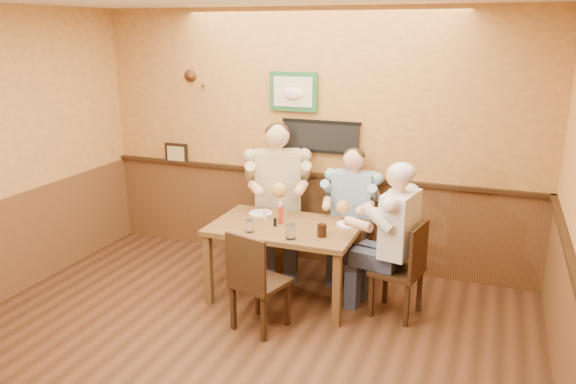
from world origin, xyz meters
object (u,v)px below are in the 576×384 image
object	(u,v)px
diner_white_elder	(398,249)
pepper_shaker	(275,222)
diner_tan_shirt	(278,203)
water_glass_mid	(291,232)
water_glass_left	(249,226)
cola_tumbler	(322,230)
dining_table	(285,234)
salt_shaker	(265,214)
chair_back_left	(278,222)
chair_right_end	(397,269)
diner_blue_polo	(352,218)
hot_sauce_bottle	(280,214)
chair_back_right	(352,235)
chair_near_side	(260,280)

from	to	relation	value
diner_white_elder	pepper_shaker	distance (m)	1.18
pepper_shaker	diner_white_elder	bearing A→B (deg)	3.99
diner_tan_shirt	diner_white_elder	xyz separation A→B (m)	(1.45, -0.68, -0.07)
pepper_shaker	water_glass_mid	bearing A→B (deg)	-45.94
water_glass_left	cola_tumbler	bearing A→B (deg)	10.64
dining_table	water_glass_left	size ratio (longest dim) A/B	12.32
dining_table	salt_shaker	bearing A→B (deg)	156.99
chair_back_left	cola_tumbler	world-z (taller)	chair_back_left
chair_right_end	diner_tan_shirt	size ratio (longest dim) A/B	0.63
dining_table	water_glass_left	distance (m)	0.41
diner_tan_shirt	water_glass_left	xyz separation A→B (m)	(0.12, -1.00, 0.08)
diner_blue_polo	salt_shaker	size ratio (longest dim) A/B	13.04
dining_table	cola_tumbler	xyz separation A→B (m)	(0.42, -0.17, 0.15)
chair_back_left	diner_blue_polo	world-z (taller)	diner_blue_polo
chair_back_left	water_glass_mid	size ratio (longest dim) A/B	7.49
chair_back_left	hot_sauce_bottle	xyz separation A→B (m)	(0.30, -0.67, 0.34)
hot_sauce_bottle	chair_back_left	bearing A→B (deg)	113.86
chair_back_right	cola_tumbler	bearing A→B (deg)	-92.31
water_glass_left	salt_shaker	bearing A→B (deg)	92.26
chair_back_right	cola_tumbler	world-z (taller)	chair_back_right
hot_sauce_bottle	salt_shaker	world-z (taller)	hot_sauce_bottle
dining_table	diner_blue_polo	world-z (taller)	diner_blue_polo
hot_sauce_bottle	pepper_shaker	distance (m)	0.11
water_glass_mid	hot_sauce_bottle	xyz separation A→B (m)	(-0.24, 0.36, 0.03)
dining_table	pepper_shaker	world-z (taller)	pepper_shaker
chair_near_side	pepper_shaker	distance (m)	0.68
chair_near_side	salt_shaker	size ratio (longest dim) A/B	9.61
chair_back_left	cola_tumbler	bearing A→B (deg)	-71.67
chair_back_right	water_glass_left	world-z (taller)	chair_back_right
chair_back_left	pepper_shaker	world-z (taller)	chair_back_left
hot_sauce_bottle	pepper_shaker	bearing A→B (deg)	-101.60
chair_back_left	diner_blue_polo	bearing A→B (deg)	-17.10
chair_back_left	diner_tan_shirt	size ratio (longest dim) A/B	0.70
chair_back_left	water_glass_left	xyz separation A→B (m)	(0.12, -1.00, 0.30)
chair_right_end	chair_back_right	bearing A→B (deg)	-129.85
water_glass_mid	pepper_shaker	world-z (taller)	water_glass_mid
diner_white_elder	hot_sauce_bottle	xyz separation A→B (m)	(-1.15, 0.01, 0.20)
chair_back_right	salt_shaker	xyz separation A→B (m)	(-0.72, -0.69, 0.36)
diner_tan_shirt	chair_back_right	bearing A→B (deg)	-17.10
dining_table	chair_back_left	bearing A→B (deg)	116.82
diner_white_elder	cola_tumbler	size ratio (longest dim) A/B	11.43
diner_white_elder	cola_tumbler	world-z (taller)	diner_white_elder
chair_near_side	diner_white_elder	size ratio (longest dim) A/B	0.70
diner_white_elder	salt_shaker	bearing A→B (deg)	-82.45
pepper_shaker	dining_table	bearing A→B (deg)	38.05
salt_shaker	diner_blue_polo	bearing A→B (deg)	43.49
chair_near_side	cola_tumbler	size ratio (longest dim) A/B	8.05
chair_back_left	cola_tumbler	xyz separation A→B (m)	(0.78, -0.88, 0.30)
diner_blue_polo	cola_tumbler	distance (m)	0.98
diner_white_elder	salt_shaker	world-z (taller)	diner_white_elder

